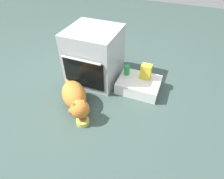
# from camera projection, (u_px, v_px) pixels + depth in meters

# --- Properties ---
(ground) EXTENTS (8.00, 8.00, 0.00)m
(ground) POSITION_uv_depth(u_px,v_px,m) (86.00, 96.00, 2.21)
(ground) COLOR #384C47
(oven) EXTENTS (0.58, 0.62, 0.66)m
(oven) POSITION_uv_depth(u_px,v_px,m) (94.00, 56.00, 2.27)
(oven) COLOR #B7BABF
(oven) RESTS_ON ground
(pantry_cabinet) EXTENTS (0.48, 0.38, 0.14)m
(pantry_cabinet) POSITION_uv_depth(u_px,v_px,m) (139.00, 85.00, 2.25)
(pantry_cabinet) COLOR white
(pantry_cabinet) RESTS_ON ground
(food_bowl) EXTENTS (0.13, 0.13, 0.08)m
(food_bowl) POSITION_uv_depth(u_px,v_px,m) (83.00, 121.00, 1.89)
(food_bowl) COLOR #D1D14C
(food_bowl) RESTS_ON ground
(cat) EXTENTS (0.63, 0.64, 0.27)m
(cat) POSITION_uv_depth(u_px,v_px,m) (75.00, 97.00, 1.99)
(cat) COLOR #C6752D
(cat) RESTS_ON ground
(soda_can) EXTENTS (0.07, 0.07, 0.12)m
(soda_can) POSITION_uv_depth(u_px,v_px,m) (127.00, 70.00, 2.26)
(soda_can) COLOR green
(soda_can) RESTS_ON pantry_cabinet
(snack_bag) EXTENTS (0.12, 0.09, 0.18)m
(snack_bag) POSITION_uv_depth(u_px,v_px,m) (146.00, 72.00, 2.18)
(snack_bag) COLOR yellow
(snack_bag) RESTS_ON pantry_cabinet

